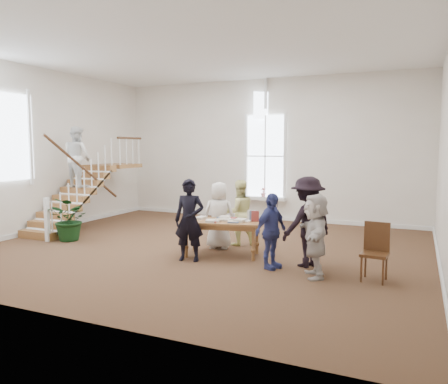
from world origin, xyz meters
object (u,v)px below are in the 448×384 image
at_px(police_officer, 189,220).
at_px(woman_cluster_a, 271,231).
at_px(woman_cluster_b, 307,222).
at_px(woman_cluster_c, 315,236).
at_px(library_table, 223,224).
at_px(side_chair, 376,248).
at_px(elderly_woman, 219,215).
at_px(person_yellow, 239,213).
at_px(floor_plant, 70,219).

bearing_deg(police_officer, woman_cluster_a, -8.39).
height_order(woman_cluster_b, woman_cluster_c, woman_cluster_b).
distance_m(library_table, side_chair, 3.22).
bearing_deg(elderly_woman, woman_cluster_a, 132.92).
distance_m(elderly_woman, person_yellow, 0.58).
bearing_deg(woman_cluster_b, police_officer, -42.43).
xyz_separation_m(police_officer, woman_cluster_c, (2.63, -0.09, -0.09)).
bearing_deg(floor_plant, side_chair, -2.22).
xyz_separation_m(library_table, woman_cluster_b, (1.87, -0.09, 0.20)).
distance_m(police_officer, side_chair, 3.66).
xyz_separation_m(elderly_woman, side_chair, (3.54, -1.07, -0.20)).
xyz_separation_m(person_yellow, woman_cluster_b, (1.93, -1.19, 0.11)).
height_order(library_table, woman_cluster_b, woman_cluster_b).
distance_m(woman_cluster_c, side_chair, 1.06).
height_order(police_officer, woman_cluster_a, police_officer).
bearing_deg(woman_cluster_a, library_table, 86.96).
height_order(elderly_woman, floor_plant, elderly_woman).
relative_size(elderly_woman, woman_cluster_b, 0.87).
relative_size(elderly_woman, side_chair, 1.51).
bearing_deg(person_yellow, library_table, 52.83).
height_order(person_yellow, woman_cluster_c, person_yellow).
bearing_deg(library_table, side_chair, -20.98).
bearing_deg(elderly_woman, person_yellow, -133.13).
xyz_separation_m(elderly_woman, woman_cluster_b, (2.23, -0.69, 0.12)).
height_order(library_table, side_chair, side_chair).
relative_size(library_table, person_yellow, 1.13).
relative_size(person_yellow, woman_cluster_c, 1.03).
xyz_separation_m(police_officer, floor_plant, (-3.64, 0.46, -0.30)).
bearing_deg(side_chair, elderly_woman, 167.95).
distance_m(woman_cluster_b, floor_plant, 5.98).
distance_m(person_yellow, woman_cluster_a, 2.11).
bearing_deg(library_table, floor_plant, 170.27).
relative_size(woman_cluster_b, floor_plant, 1.61).
bearing_deg(police_officer, woman_cluster_b, 1.45).
height_order(woman_cluster_a, floor_plant, woman_cluster_a).
xyz_separation_m(woman_cluster_c, floor_plant, (-6.27, 0.55, -0.21)).
bearing_deg(library_table, woman_cluster_a, -35.55).
bearing_deg(elderly_woman, woman_cluster_c, 139.98).
xyz_separation_m(woman_cluster_b, woman_cluster_c, (0.30, -0.65, -0.13)).
relative_size(elderly_woman, woman_cluster_c, 1.02).
xyz_separation_m(woman_cluster_a, woman_cluster_b, (0.60, 0.45, 0.15)).
xyz_separation_m(library_table, police_officer, (-0.46, -0.66, 0.16)).
relative_size(police_officer, woman_cluster_c, 1.11).
height_order(elderly_woman, woman_cluster_c, elderly_woman).
xyz_separation_m(woman_cluster_a, floor_plant, (-5.37, 0.35, -0.18)).
bearing_deg(person_yellow, elderly_woman, 18.84).
distance_m(person_yellow, floor_plant, 4.25).
relative_size(person_yellow, side_chair, 1.53).
relative_size(library_table, side_chair, 1.73).
distance_m(police_officer, woman_cluster_a, 1.73).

